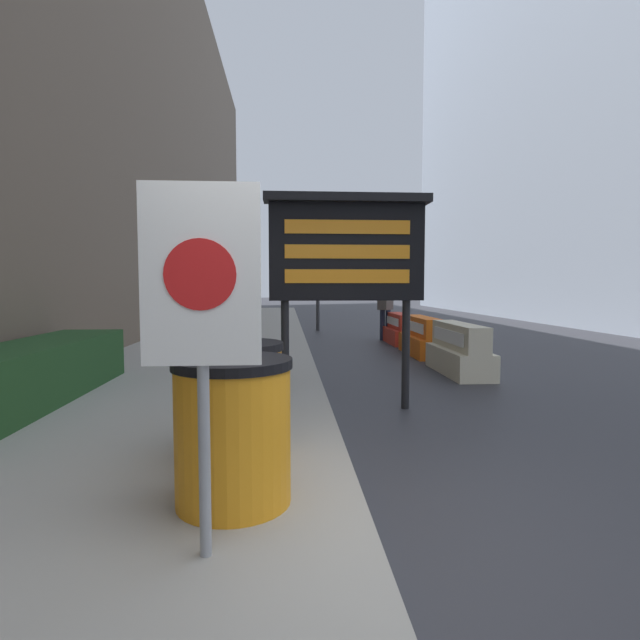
# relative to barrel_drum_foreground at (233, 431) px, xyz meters

# --- Properties ---
(ground_plane) EXTENTS (120.00, 120.00, 0.00)m
(ground_plane) POSITION_rel_barrel_drum_foreground_xyz_m (0.84, -0.40, -0.63)
(ground_plane) COLOR #2D2D33
(sidewalk_left) EXTENTS (4.10, 56.00, 0.17)m
(sidewalk_left) POSITION_rel_barrel_drum_foreground_xyz_m (-1.21, -0.40, -0.55)
(sidewalk_left) COLOR gray
(sidewalk_left) RESTS_ON ground_plane
(building_left_facade) EXTENTS (0.40, 50.40, 14.34)m
(building_left_facade) POSITION_rel_barrel_drum_foreground_xyz_m (-3.46, 9.40, 6.54)
(building_left_facade) COLOR brown
(building_left_facade) RESTS_ON ground_plane
(hedge_strip) EXTENTS (0.90, 4.28, 0.69)m
(hedge_strip) POSITION_rel_barrel_drum_foreground_xyz_m (-2.66, 2.70, -0.12)
(hedge_strip) COLOR #1E421E
(hedge_strip) RESTS_ON sidewalk_left
(barrel_drum_foreground) EXTENTS (0.75, 0.75, 0.92)m
(barrel_drum_foreground) POSITION_rel_barrel_drum_foreground_xyz_m (0.00, 0.00, 0.00)
(barrel_drum_foreground) COLOR orange
(barrel_drum_foreground) RESTS_ON sidewalk_left
(barrel_drum_middle) EXTENTS (0.75, 0.75, 0.92)m
(barrel_drum_middle) POSITION_rel_barrel_drum_foreground_xyz_m (-0.06, 0.88, 0.00)
(barrel_drum_middle) COLOR orange
(barrel_drum_middle) RESTS_ON sidewalk_left
(warning_sign) EXTENTS (0.58, 0.08, 1.88)m
(warning_sign) POSITION_rel_barrel_drum_foreground_xyz_m (-0.08, -0.64, 0.83)
(warning_sign) COLOR gray
(warning_sign) RESTS_ON sidewalk_left
(message_board) EXTENTS (2.00, 0.36, 2.64)m
(message_board) POSITION_rel_barrel_drum_foreground_xyz_m (1.08, 2.97, 1.33)
(message_board) COLOR black
(message_board) RESTS_ON ground_plane
(jersey_barrier_cream) EXTENTS (0.65, 1.92, 0.88)m
(jersey_barrier_cream) POSITION_rel_barrel_drum_foreground_xyz_m (3.36, 5.37, -0.24)
(jersey_barrier_cream) COLOR beige
(jersey_barrier_cream) RESTS_ON ground_plane
(jersey_barrier_orange_far) EXTENTS (0.64, 1.91, 0.85)m
(jersey_barrier_orange_far) POSITION_rel_barrel_drum_foreground_xyz_m (3.36, 7.71, -0.26)
(jersey_barrier_orange_far) COLOR orange
(jersey_barrier_orange_far) RESTS_ON ground_plane
(jersey_barrier_red_striped) EXTENTS (0.63, 1.72, 0.80)m
(jersey_barrier_red_striped) POSITION_rel_barrel_drum_foreground_xyz_m (3.36, 9.93, -0.28)
(jersey_barrier_red_striped) COLOR red
(jersey_barrier_red_striped) RESTS_ON ground_plane
(traffic_cone_near) EXTENTS (0.44, 0.44, 0.79)m
(traffic_cone_near) POSITION_rel_barrel_drum_foreground_xyz_m (3.33, 10.12, -0.25)
(traffic_cone_near) COLOR black
(traffic_cone_near) RESTS_ON ground_plane
(traffic_light_near_curb) EXTENTS (0.28, 0.44, 4.44)m
(traffic_light_near_curb) POSITION_rel_barrel_drum_foreground_xyz_m (1.42, 13.71, 2.56)
(traffic_light_near_curb) COLOR #2D2D30
(traffic_light_near_curb) RESTS_ON ground_plane
(pedestrian_worker) EXTENTS (0.50, 0.54, 1.78)m
(pedestrian_worker) POSITION_rel_barrel_drum_foreground_xyz_m (3.12, 10.70, 0.42)
(pedestrian_worker) COLOR #23283D
(pedestrian_worker) RESTS_ON ground_plane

